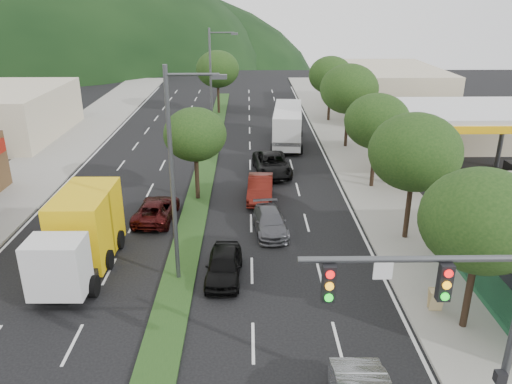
{
  "coord_description": "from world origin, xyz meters",
  "views": [
    {
      "loc": [
        3.35,
        -12.66,
        12.56
      ],
      "look_at": [
        3.79,
        14.35,
        1.94
      ],
      "focal_mm": 35.0,
      "sensor_mm": 36.0,
      "label": 1
    }
  ],
  "objects_px": {
    "traffic_signal": "(461,314)",
    "car_queue_a": "(224,265)",
    "tree_r_a": "(482,220)",
    "tree_r_d": "(349,89)",
    "suv_maroon": "(156,209)",
    "car_queue_d": "(272,164)",
    "streetlight_mid": "(213,79)",
    "box_truck": "(82,235)",
    "tree_r_e": "(331,75)",
    "car_queue_b": "(270,222)",
    "tree_med_far": "(218,69)",
    "tree_med_near": "(195,135)",
    "tree_r_b": "(415,152)",
    "car_queue_c": "(260,188)",
    "streetlight_near": "(176,168)",
    "motorhome": "(288,125)",
    "tree_r_c": "(377,121)",
    "a_frame_sign": "(436,298)"
  },
  "relations": [
    {
      "from": "car_queue_a",
      "to": "car_queue_c",
      "type": "relative_size",
      "value": 0.88
    },
    {
      "from": "tree_r_e",
      "to": "motorhome",
      "type": "relative_size",
      "value": 0.77
    },
    {
      "from": "tree_med_near",
      "to": "box_truck",
      "type": "distance_m",
      "value": 10.25
    },
    {
      "from": "suv_maroon",
      "to": "box_truck",
      "type": "bearing_deg",
      "value": 68.4
    },
    {
      "from": "car_queue_a",
      "to": "car_queue_c",
      "type": "distance_m",
      "value": 10.19
    },
    {
      "from": "car_queue_d",
      "to": "motorhome",
      "type": "distance_m",
      "value": 8.48
    },
    {
      "from": "motorhome",
      "to": "box_truck",
      "type": "bearing_deg",
      "value": -112.79
    },
    {
      "from": "tree_r_d",
      "to": "tree_r_a",
      "type": "bearing_deg",
      "value": -90.0
    },
    {
      "from": "car_queue_d",
      "to": "box_truck",
      "type": "height_order",
      "value": "box_truck"
    },
    {
      "from": "tree_r_d",
      "to": "car_queue_a",
      "type": "xyz_separation_m",
      "value": [
        -9.83,
        -21.94,
        -4.49
      ]
    },
    {
      "from": "tree_r_a",
      "to": "tree_r_e",
      "type": "bearing_deg",
      "value": 90.0
    },
    {
      "from": "motorhome",
      "to": "tree_r_d",
      "type": "bearing_deg",
      "value": -8.85
    },
    {
      "from": "tree_r_b",
      "to": "streetlight_near",
      "type": "height_order",
      "value": "streetlight_near"
    },
    {
      "from": "traffic_signal",
      "to": "a_frame_sign",
      "type": "relative_size",
      "value": 5.68
    },
    {
      "from": "traffic_signal",
      "to": "car_queue_a",
      "type": "height_order",
      "value": "traffic_signal"
    },
    {
      "from": "streetlight_near",
      "to": "suv_maroon",
      "type": "xyz_separation_m",
      "value": [
        -2.38,
        6.86,
        -4.94
      ]
    },
    {
      "from": "tree_r_a",
      "to": "suv_maroon",
      "type": "xyz_separation_m",
      "value": [
        -14.18,
        10.86,
        -4.17
      ]
    },
    {
      "from": "tree_r_e",
      "to": "streetlight_near",
      "type": "xyz_separation_m",
      "value": [
        -11.79,
        -32.0,
        0.69
      ]
    },
    {
      "from": "tree_r_e",
      "to": "streetlight_mid",
      "type": "relative_size",
      "value": 0.67
    },
    {
      "from": "traffic_signal",
      "to": "tree_r_c",
      "type": "xyz_separation_m",
      "value": [
        2.97,
        21.54,
        0.1
      ]
    },
    {
      "from": "box_truck",
      "to": "a_frame_sign",
      "type": "relative_size",
      "value": 5.91
    },
    {
      "from": "streetlight_near",
      "to": "tree_r_c",
      "type": "bearing_deg",
      "value": 45.49
    },
    {
      "from": "car_queue_d",
      "to": "a_frame_sign",
      "type": "xyz_separation_m",
      "value": [
        6.1,
        -17.93,
        -0.06
      ]
    },
    {
      "from": "tree_r_a",
      "to": "car_queue_b",
      "type": "height_order",
      "value": "tree_r_a"
    },
    {
      "from": "tree_r_a",
      "to": "tree_r_d",
      "type": "xyz_separation_m",
      "value": [
        0.0,
        26.0,
        0.36
      ]
    },
    {
      "from": "tree_r_d",
      "to": "box_truck",
      "type": "distance_m",
      "value": 26.84
    },
    {
      "from": "car_queue_c",
      "to": "box_truck",
      "type": "relative_size",
      "value": 0.63
    },
    {
      "from": "motorhome",
      "to": "suv_maroon",
      "type": "bearing_deg",
      "value": -113.58
    },
    {
      "from": "tree_r_a",
      "to": "tree_med_far",
      "type": "relative_size",
      "value": 0.96
    },
    {
      "from": "suv_maroon",
      "to": "tree_med_near",
      "type": "bearing_deg",
      "value": -120.65
    },
    {
      "from": "car_queue_b",
      "to": "car_queue_c",
      "type": "xyz_separation_m",
      "value": [
        -0.43,
        5.0,
        0.14
      ]
    },
    {
      "from": "tree_r_c",
      "to": "tree_r_a",
      "type": "bearing_deg",
      "value": -90.0
    },
    {
      "from": "tree_r_a",
      "to": "streetlight_near",
      "type": "distance_m",
      "value": 12.48
    },
    {
      "from": "tree_med_far",
      "to": "tree_r_a",
      "type": "bearing_deg",
      "value": -73.3
    },
    {
      "from": "tree_r_a",
      "to": "tree_med_near",
      "type": "distance_m",
      "value": 18.44
    },
    {
      "from": "box_truck",
      "to": "car_queue_d",
      "type": "bearing_deg",
      "value": -125.33
    },
    {
      "from": "tree_r_a",
      "to": "tree_med_far",
      "type": "height_order",
      "value": "tree_med_far"
    },
    {
      "from": "streetlight_near",
      "to": "motorhome",
      "type": "bearing_deg",
      "value": 73.93
    },
    {
      "from": "streetlight_mid",
      "to": "box_truck",
      "type": "relative_size",
      "value": 1.37
    },
    {
      "from": "tree_r_c",
      "to": "tree_med_far",
      "type": "relative_size",
      "value": 0.93
    },
    {
      "from": "tree_r_a",
      "to": "tree_r_c",
      "type": "height_order",
      "value": "tree_r_a"
    },
    {
      "from": "tree_r_a",
      "to": "motorhome",
      "type": "relative_size",
      "value": 0.76
    },
    {
      "from": "tree_r_c",
      "to": "car_queue_a",
      "type": "bearing_deg",
      "value": -129.48
    },
    {
      "from": "car_queue_b",
      "to": "car_queue_d",
      "type": "bearing_deg",
      "value": 80.92
    },
    {
      "from": "suv_maroon",
      "to": "car_queue_d",
      "type": "bearing_deg",
      "value": -127.61
    },
    {
      "from": "tree_r_e",
      "to": "streetlight_mid",
      "type": "bearing_deg",
      "value": -149.31
    },
    {
      "from": "tree_r_c",
      "to": "car_queue_b",
      "type": "bearing_deg",
      "value": -136.98
    },
    {
      "from": "suv_maroon",
      "to": "car_queue_b",
      "type": "height_order",
      "value": "suv_maroon"
    },
    {
      "from": "tree_r_b",
      "to": "car_queue_c",
      "type": "bearing_deg",
      "value": 142.37
    },
    {
      "from": "a_frame_sign",
      "to": "tree_r_d",
      "type": "bearing_deg",
      "value": 92.23
    }
  ]
}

